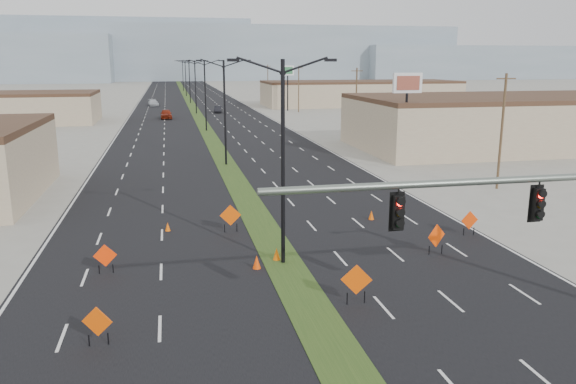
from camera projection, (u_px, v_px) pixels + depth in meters
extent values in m
cube|color=black|center=(195.00, 112.00, 112.01)|extent=(25.00, 400.00, 0.02)
cube|color=#213F16|center=(195.00, 112.00, 112.01)|extent=(2.00, 400.00, 0.04)
cube|color=tan|center=(0.00, 109.00, 90.74)|extent=(30.00, 14.00, 4.50)
cube|color=tan|center=(510.00, 123.00, 65.87)|extent=(36.00, 18.00, 5.50)
cube|color=tan|center=(360.00, 94.00, 128.65)|extent=(44.00, 16.00, 5.00)
cube|color=gray|center=(250.00, 53.00, 307.40)|extent=(220.00, 50.00, 28.00)
cube|color=gray|center=(490.00, 63.00, 327.31)|extent=(160.00, 50.00, 18.00)
cube|color=gray|center=(120.00, 50.00, 311.85)|extent=(140.00, 50.00, 32.00)
cylinder|color=slate|center=(499.00, 180.00, 18.33)|extent=(16.00, 0.24, 0.24)
cube|color=black|center=(398.00, 212.00, 17.82)|extent=(0.50, 0.28, 1.30)
sphere|color=#FF0C05|center=(400.00, 203.00, 17.59)|extent=(0.22, 0.22, 0.22)
cube|color=black|center=(537.00, 204.00, 18.83)|extent=(0.50, 0.28, 1.30)
sphere|color=#FF0C05|center=(541.00, 195.00, 18.60)|extent=(0.22, 0.22, 0.22)
cylinder|color=black|center=(283.00, 165.00, 27.05)|extent=(0.20, 0.20, 10.00)
cube|color=black|center=(233.00, 60.00, 25.46)|extent=(0.55, 0.24, 0.14)
cube|color=black|center=(331.00, 60.00, 26.39)|extent=(0.55, 0.24, 0.14)
cylinder|color=black|center=(225.00, 113.00, 53.72)|extent=(0.20, 0.20, 10.00)
cube|color=black|center=(199.00, 60.00, 52.13)|extent=(0.55, 0.24, 0.14)
cube|color=black|center=(248.00, 61.00, 53.06)|extent=(0.55, 0.24, 0.14)
cylinder|color=black|center=(205.00, 96.00, 80.39)|extent=(0.20, 0.20, 10.00)
cube|color=black|center=(188.00, 61.00, 78.80)|extent=(0.55, 0.24, 0.14)
cube|color=black|center=(220.00, 61.00, 79.73)|extent=(0.55, 0.24, 0.14)
cylinder|color=black|center=(196.00, 87.00, 107.06)|extent=(0.20, 0.20, 10.00)
cube|color=black|center=(182.00, 61.00, 105.47)|extent=(0.55, 0.24, 0.14)
cube|color=black|center=(207.00, 61.00, 106.40)|extent=(0.55, 0.24, 0.14)
cylinder|color=black|center=(190.00, 82.00, 133.73)|extent=(0.20, 0.20, 10.00)
cube|color=black|center=(179.00, 61.00, 132.14)|extent=(0.55, 0.24, 0.14)
cube|color=black|center=(199.00, 61.00, 133.07)|extent=(0.55, 0.24, 0.14)
cylinder|color=black|center=(186.00, 79.00, 160.40)|extent=(0.20, 0.20, 10.00)
cube|color=black|center=(177.00, 61.00, 158.81)|extent=(0.55, 0.24, 0.14)
cube|color=black|center=(193.00, 61.00, 159.74)|extent=(0.55, 0.24, 0.14)
cylinder|color=black|center=(183.00, 76.00, 187.07)|extent=(0.20, 0.20, 10.00)
cube|color=black|center=(175.00, 61.00, 185.48)|extent=(0.55, 0.24, 0.14)
cube|color=black|center=(189.00, 61.00, 186.41)|extent=(0.55, 0.24, 0.14)
cylinder|color=#4C3823|center=(502.00, 132.00, 43.59)|extent=(0.20, 0.20, 9.00)
cube|color=#4C3823|center=(506.00, 79.00, 42.66)|extent=(1.60, 0.10, 0.10)
cylinder|color=#4C3823|center=(356.00, 101.00, 76.93)|extent=(0.20, 0.20, 9.00)
cube|color=#4C3823|center=(357.00, 71.00, 75.99)|extent=(1.60, 0.10, 0.10)
cylinder|color=#4C3823|center=(299.00, 89.00, 110.27)|extent=(0.20, 0.20, 9.00)
cube|color=#4C3823|center=(299.00, 68.00, 109.33)|extent=(1.60, 0.10, 0.10)
cylinder|color=#4C3823|center=(268.00, 83.00, 143.60)|extent=(0.20, 0.20, 9.00)
cube|color=#4C3823|center=(268.00, 66.00, 142.67)|extent=(1.60, 0.10, 0.10)
imported|color=maroon|center=(166.00, 114.00, 98.32)|extent=(2.06, 4.88, 1.65)
imported|color=black|center=(218.00, 109.00, 109.97)|extent=(1.84, 4.02, 1.28)
imported|color=silver|center=(153.00, 103.00, 125.75)|extent=(2.64, 5.22, 1.45)
cube|color=#D84604|center=(97.00, 322.00, 19.81)|extent=(1.08, 0.37, 1.12)
cylinder|color=black|center=(89.00, 341.00, 19.91)|extent=(0.05, 0.05, 0.47)
cylinder|color=black|center=(108.00, 339.00, 20.04)|extent=(0.05, 0.05, 0.47)
cube|color=#FD3505|center=(105.00, 255.00, 26.60)|extent=(1.10, 0.06, 1.10)
cylinder|color=black|center=(99.00, 270.00, 26.69)|extent=(0.05, 0.05, 0.46)
cylinder|color=black|center=(113.00, 269.00, 26.82)|extent=(0.05, 0.05, 0.46)
cube|color=#DD4804|center=(230.00, 215.00, 33.04)|extent=(1.26, 0.09, 1.26)
cylinder|color=black|center=(225.00, 228.00, 33.15)|extent=(0.05, 0.05, 0.52)
cylinder|color=black|center=(237.00, 228.00, 33.30)|extent=(0.05, 0.05, 0.52)
cube|color=#E14804|center=(356.00, 280.00, 23.20)|extent=(1.28, 0.37, 1.31)
cylinder|color=black|center=(347.00, 299.00, 23.31)|extent=(0.05, 0.05, 0.54)
cylinder|color=black|center=(365.00, 297.00, 23.46)|extent=(0.05, 0.05, 0.54)
cube|color=#FF4105|center=(436.00, 236.00, 29.21)|extent=(1.16, 0.51, 1.24)
cylinder|color=black|center=(429.00, 250.00, 29.31)|extent=(0.05, 0.05, 0.52)
cylinder|color=black|center=(442.00, 249.00, 29.46)|extent=(0.05, 0.05, 0.52)
cube|color=red|center=(470.00, 220.00, 32.48)|extent=(1.10, 0.13, 1.10)
cylinder|color=black|center=(464.00, 232.00, 32.57)|extent=(0.05, 0.05, 0.46)
cylinder|color=black|center=(474.00, 231.00, 32.70)|extent=(0.05, 0.05, 0.46)
cone|color=#ED4004|center=(257.00, 262.00, 27.36)|extent=(0.42, 0.42, 0.68)
cone|color=#D55704|center=(277.00, 254.00, 28.49)|extent=(0.52, 0.52, 0.67)
cone|color=#DE5004|center=(371.00, 215.00, 35.84)|extent=(0.47, 0.47, 0.61)
cone|color=#ED5904|center=(168.00, 227.00, 33.44)|extent=(0.41, 0.41, 0.54)
cylinder|color=black|center=(405.00, 127.00, 54.90)|extent=(0.24, 0.24, 7.28)
cube|color=white|center=(407.00, 83.00, 53.94)|extent=(2.88, 0.42, 1.91)
cube|color=brown|center=(408.00, 83.00, 53.75)|extent=(2.30, 0.11, 1.34)
cylinder|color=black|center=(288.00, 92.00, 113.65)|extent=(0.24, 0.24, 7.45)
cube|color=white|center=(288.00, 70.00, 112.67)|extent=(2.83, 1.53, 1.96)
cube|color=#2E7343|center=(288.00, 70.00, 112.47)|extent=(2.17, 1.01, 1.37)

